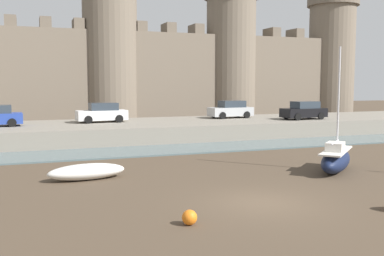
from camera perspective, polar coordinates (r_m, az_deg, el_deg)
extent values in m
plane|color=#4C3D2D|center=(17.79, 8.97, -9.38)|extent=(160.00, 160.00, 0.00)
cube|color=slate|center=(30.78, -4.01, -2.81)|extent=(80.00, 4.50, 0.10)
cube|color=gray|center=(37.67, -7.07, -0.31)|extent=(68.67, 10.00, 1.35)
cube|color=#706354|center=(49.18, -10.28, 6.14)|extent=(56.67, 2.80, 10.08)
cylinder|color=#706354|center=(49.24, -10.32, 8.60)|extent=(5.73, 5.73, 14.29)
cylinder|color=#706354|center=(53.51, 4.97, 8.43)|extent=(5.73, 5.73, 14.29)
cylinder|color=#706354|center=(60.85, 17.27, 7.87)|extent=(5.73, 5.73, 14.29)
cylinder|color=#675B4D|center=(61.64, 17.49, 14.99)|extent=(6.41, 6.41, 1.00)
cube|color=#6A5E4F|center=(48.85, -22.05, 12.40)|extent=(1.10, 2.52, 1.10)
cube|color=#6A5E4F|center=(48.87, -18.13, 12.53)|extent=(1.10, 2.52, 1.10)
cube|color=#6A5E4F|center=(49.10, -14.24, 12.60)|extent=(1.10, 2.52, 1.10)
cube|color=#6A5E4F|center=(50.20, -6.64, 12.58)|extent=(1.10, 2.52, 1.10)
cube|color=#6A5E4F|center=(51.05, -2.99, 12.50)|extent=(1.10, 2.52, 1.10)
cube|color=#6A5E4F|center=(52.10, 0.52, 12.37)|extent=(1.10, 2.52, 1.10)
cube|color=#6A5E4F|center=(56.25, 10.09, 11.79)|extent=(1.10, 2.52, 1.10)
cube|color=#6A5E4F|center=(57.94, 12.94, 11.56)|extent=(1.10, 2.52, 1.10)
ellipsoid|color=silver|center=(22.20, -13.21, -5.42)|extent=(3.81, 1.68, 0.76)
ellipsoid|color=white|center=(22.19, -13.21, -5.27)|extent=(3.12, 1.33, 0.42)
cube|color=beige|center=(22.12, -13.92, -5.21)|extent=(0.31, 1.12, 0.06)
cube|color=beige|center=(22.54, -9.62, -4.98)|extent=(0.35, 0.74, 0.08)
ellipsoid|color=#141E3D|center=(24.65, 17.79, -3.98)|extent=(4.13, 3.94, 1.15)
cube|color=silver|center=(24.57, 17.83, -2.75)|extent=(3.61, 3.44, 0.08)
cube|color=silver|center=(24.20, 17.72, -2.25)|extent=(1.47, 1.45, 0.44)
cylinder|color=silver|center=(24.55, 18.11, 3.59)|extent=(0.10, 0.10, 5.35)
cylinder|color=silver|center=(24.06, 17.69, -1.74)|extent=(1.53, 1.42, 0.08)
sphere|color=orange|center=(14.91, -0.32, -11.29)|extent=(0.51, 0.51, 0.51)
cube|color=#B2B5B7|center=(42.16, 4.90, 2.10)|extent=(4.20, 1.97, 0.80)
cube|color=#2D3842|center=(42.19, 5.09, 3.05)|extent=(2.35, 1.64, 0.64)
cylinder|color=black|center=(40.83, 3.91, 1.59)|extent=(0.65, 0.22, 0.64)
cylinder|color=black|center=(42.34, 2.84, 1.74)|extent=(0.65, 0.22, 0.64)
cylinder|color=black|center=(42.07, 6.97, 1.68)|extent=(0.65, 0.22, 0.64)
cylinder|color=black|center=(43.54, 5.83, 1.83)|extent=(0.65, 0.22, 0.64)
cube|color=black|center=(41.70, 13.99, 1.91)|extent=(4.20, 1.97, 0.80)
cube|color=#2D3842|center=(41.76, 14.17, 2.87)|extent=(2.35, 1.64, 0.64)
cylinder|color=black|center=(40.28, 13.29, 1.39)|extent=(0.65, 0.22, 0.64)
cylinder|color=black|center=(41.64, 11.88, 1.56)|extent=(0.65, 0.22, 0.64)
cylinder|color=black|center=(41.86, 16.07, 1.48)|extent=(0.65, 0.22, 0.64)
cylinder|color=black|center=(43.17, 14.62, 1.64)|extent=(0.65, 0.22, 0.64)
cube|color=silver|center=(38.15, -11.39, 1.62)|extent=(4.20, 1.97, 0.80)
cube|color=#2D3842|center=(38.14, -11.19, 2.68)|extent=(2.35, 1.64, 0.64)
cylinder|color=black|center=(37.09, -13.02, 1.04)|extent=(0.65, 0.22, 0.64)
cylinder|color=black|center=(38.75, -13.49, 1.22)|extent=(0.65, 0.22, 0.64)
cylinder|color=black|center=(37.64, -9.21, 1.18)|extent=(0.65, 0.22, 0.64)
cylinder|color=black|center=(39.29, -9.84, 1.36)|extent=(0.65, 0.22, 0.64)
cylinder|color=black|center=(36.02, -21.89, 0.63)|extent=(0.65, 0.22, 0.64)
cylinder|color=black|center=(37.71, -21.98, 0.84)|extent=(0.65, 0.22, 0.64)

